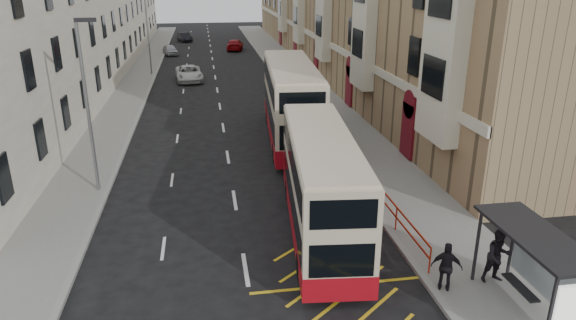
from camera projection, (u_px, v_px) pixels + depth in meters
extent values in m
cube|color=slate|center=(314.00, 96.00, 43.59)|extent=(4.00, 120.00, 0.15)
cube|color=slate|center=(125.00, 103.00, 41.23)|extent=(3.00, 120.00, 0.15)
cube|color=gray|center=(290.00, 97.00, 43.28)|extent=(0.25, 120.00, 0.15)
cube|color=gray|center=(144.00, 102.00, 41.46)|extent=(0.25, 120.00, 0.15)
cube|color=beige|center=(302.00, 29.00, 56.89)|extent=(0.18, 79.00, 0.50)
cube|color=beige|center=(446.00, 32.00, 22.75)|extent=(0.80, 3.20, 10.00)
cube|color=beige|center=(365.00, 12.00, 33.87)|extent=(0.80, 3.20, 10.00)
cube|color=beige|center=(324.00, 2.00, 44.98)|extent=(0.80, 3.20, 10.00)
cube|color=#610C17|center=(408.00, 130.00, 28.50)|extent=(0.20, 1.60, 3.00)
cube|color=#610C17|center=(349.00, 86.00, 39.62)|extent=(0.20, 1.60, 3.00)
cube|color=#610C17|center=(316.00, 61.00, 50.73)|extent=(0.20, 1.60, 3.00)
cube|color=#610C17|center=(295.00, 45.00, 61.85)|extent=(0.20, 1.60, 3.00)
cube|color=#610C17|center=(280.00, 34.00, 72.96)|extent=(0.20, 1.60, 3.00)
cube|color=silver|center=(78.00, 8.00, 52.46)|extent=(9.00, 79.00, 13.00)
cube|color=black|center=(550.00, 317.00, 13.50)|extent=(0.08, 0.08, 2.60)
cube|color=black|center=(477.00, 246.00, 17.02)|extent=(0.08, 0.08, 2.60)
cube|color=black|center=(512.00, 242.00, 17.21)|extent=(0.08, 0.08, 2.60)
cube|color=black|center=(536.00, 235.00, 14.89)|extent=(1.65, 4.25, 0.10)
cube|color=#98A6AC|center=(550.00, 270.00, 15.41)|extent=(0.04, 3.60, 1.95)
cube|color=white|center=(572.00, 317.00, 13.57)|extent=(1.19, 0.12, 2.00)
cube|color=black|center=(520.00, 287.00, 16.24)|extent=(0.35, 1.60, 0.06)
cylinder|color=#B4230C|center=(430.00, 260.00, 17.65)|extent=(0.06, 0.06, 1.00)
cylinder|color=#B4230C|center=(396.00, 218.00, 20.66)|extent=(0.06, 0.06, 1.00)
cylinder|color=#B4230C|center=(371.00, 187.00, 23.67)|extent=(0.06, 0.06, 1.00)
cube|color=#B4230C|center=(397.00, 208.00, 20.50)|extent=(0.05, 6.50, 0.06)
cube|color=#B4230C|center=(396.00, 217.00, 20.64)|extent=(0.05, 6.50, 0.06)
cylinder|color=slate|center=(88.00, 108.00, 23.32)|extent=(0.16, 0.16, 8.00)
cube|color=black|center=(85.00, 20.00, 22.04)|extent=(0.90, 0.18, 0.18)
cylinder|color=slate|center=(148.00, 34.00, 51.11)|extent=(0.16, 0.16, 8.00)
cube|color=beige|center=(321.00, 183.00, 20.19)|extent=(3.37, 10.55, 3.72)
cube|color=#9F0B16|center=(320.00, 215.00, 20.69)|extent=(3.40, 10.58, 0.85)
cube|color=black|center=(321.00, 193.00, 20.35)|extent=(3.33, 9.73, 1.04)
cube|color=black|center=(322.00, 155.00, 19.79)|extent=(3.33, 9.73, 0.94)
cube|color=beige|center=(322.00, 137.00, 19.54)|extent=(3.24, 10.13, 0.11)
cube|color=black|center=(308.00, 150.00, 25.17)|extent=(2.00, 0.27, 1.22)
cube|color=black|center=(308.00, 111.00, 24.50)|extent=(1.65, 0.24, 0.42)
cube|color=black|center=(342.00, 261.00, 15.49)|extent=(2.00, 0.27, 1.13)
cylinder|color=black|center=(289.00, 190.00, 23.83)|extent=(0.36, 0.96, 0.94)
cylinder|color=black|center=(334.00, 189.00, 23.96)|extent=(0.36, 0.96, 0.94)
cylinder|color=black|center=(301.00, 267.00, 17.62)|extent=(0.36, 0.96, 0.94)
cylinder|color=black|center=(362.00, 265.00, 17.74)|extent=(0.36, 0.96, 0.94)
cube|color=beige|center=(291.00, 101.00, 31.51)|extent=(3.63, 12.19, 4.32)
cube|color=#9F0B16|center=(291.00, 127.00, 32.09)|extent=(3.67, 12.23, 0.98)
cube|color=black|center=(291.00, 109.00, 31.69)|extent=(3.60, 11.24, 1.20)
cube|color=black|center=(291.00, 79.00, 31.05)|extent=(3.60, 11.24, 1.09)
cube|color=beige|center=(291.00, 65.00, 30.75)|extent=(3.49, 11.71, 0.13)
cube|color=black|center=(284.00, 88.00, 37.27)|extent=(2.32, 0.26, 1.42)
cube|color=black|center=(284.00, 57.00, 36.50)|extent=(1.91, 0.23, 0.49)
cube|color=black|center=(302.00, 137.00, 26.07)|extent=(2.32, 0.26, 1.31)
cylinder|color=black|center=(268.00, 116.00, 35.70)|extent=(0.39, 1.11, 1.09)
cylinder|color=black|center=(304.00, 115.00, 35.90)|extent=(0.39, 1.11, 1.09)
cylinder|color=black|center=(275.00, 153.00, 28.50)|extent=(0.39, 1.11, 1.09)
cylinder|color=black|center=(319.00, 151.00, 28.71)|extent=(0.39, 1.11, 1.09)
imported|color=black|center=(498.00, 256.00, 17.05)|extent=(0.92, 0.72, 1.90)
imported|color=black|center=(447.00, 267.00, 16.63)|extent=(1.08, 0.81, 1.70)
imported|color=silver|center=(189.00, 73.00, 49.72)|extent=(2.83, 5.42, 1.46)
imported|color=#9FA2A6|center=(170.00, 50.00, 65.24)|extent=(2.38, 4.01, 1.28)
imported|color=black|center=(184.00, 37.00, 77.99)|extent=(2.61, 4.26, 1.33)
imported|color=#8D0307|center=(235.00, 45.00, 69.32)|extent=(2.63, 5.15, 1.43)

